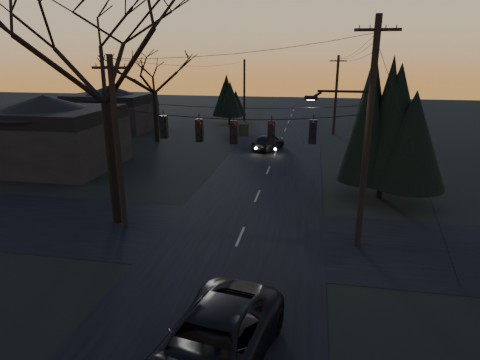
% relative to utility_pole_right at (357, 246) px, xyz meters
% --- Properties ---
extents(main_road, '(8.00, 120.00, 0.02)m').
position_rel_utility_pole_right_xyz_m(main_road, '(-5.50, 10.00, 0.01)').
color(main_road, black).
rests_on(main_road, ground).
extents(cross_road, '(60.00, 7.00, 0.02)m').
position_rel_utility_pole_right_xyz_m(cross_road, '(-5.50, 0.00, 0.01)').
color(cross_road, black).
rests_on(cross_road, ground).
extents(utility_pole_right, '(5.00, 0.30, 10.00)m').
position_rel_utility_pole_right_xyz_m(utility_pole_right, '(0.00, 0.00, 0.00)').
color(utility_pole_right, black).
rests_on(utility_pole_right, ground).
extents(utility_pole_left, '(1.80, 0.30, 8.50)m').
position_rel_utility_pole_right_xyz_m(utility_pole_left, '(-11.50, 0.00, 0.00)').
color(utility_pole_left, black).
rests_on(utility_pole_left, ground).
extents(utility_pole_far_r, '(1.80, 0.30, 8.50)m').
position_rel_utility_pole_right_xyz_m(utility_pole_far_r, '(0.00, 28.00, 0.00)').
color(utility_pole_far_r, black).
rests_on(utility_pole_far_r, ground).
extents(utility_pole_far_l, '(0.30, 0.30, 8.00)m').
position_rel_utility_pole_right_xyz_m(utility_pole_far_l, '(-11.50, 36.00, 0.00)').
color(utility_pole_far_l, black).
rests_on(utility_pole_far_l, ground).
extents(span_signal_assembly, '(11.50, 0.44, 1.63)m').
position_rel_utility_pole_right_xyz_m(span_signal_assembly, '(-5.74, 0.00, 5.21)').
color(span_signal_assembly, black).
rests_on(span_signal_assembly, ground).
extents(bare_tree_left, '(11.22, 11.22, 12.44)m').
position_rel_utility_pole_right_xyz_m(bare_tree_left, '(-12.21, 0.57, 8.70)').
color(bare_tree_left, black).
rests_on(bare_tree_left, ground).
extents(evergreen_right, '(4.79, 4.79, 7.69)m').
position_rel_utility_pole_right_xyz_m(evergreen_right, '(1.98, 7.13, 4.44)').
color(evergreen_right, black).
rests_on(evergreen_right, ground).
extents(bare_tree_dist, '(7.30, 7.30, 9.76)m').
position_rel_utility_pole_right_xyz_m(bare_tree_dist, '(-17.93, 20.74, 6.82)').
color(bare_tree_dist, black).
rests_on(bare_tree_dist, ground).
extents(evergreen_dist, '(3.55, 3.55, 5.75)m').
position_rel_utility_pole_right_xyz_m(evergreen_dist, '(-12.76, 32.46, 3.47)').
color(evergreen_dist, black).
rests_on(evergreen_dist, ground).
extents(house_left_near, '(10.00, 8.00, 5.60)m').
position_rel_utility_pole_right_xyz_m(house_left_near, '(-22.50, 10.00, 2.80)').
color(house_left_near, black).
rests_on(house_left_near, ground).
extents(house_left_far, '(9.00, 7.00, 5.20)m').
position_rel_utility_pole_right_xyz_m(house_left_far, '(-25.50, 26.00, 2.60)').
color(house_left_far, black).
rests_on(house_left_far, ground).
extents(suv_near, '(3.77, 6.37, 1.66)m').
position_rel_utility_pole_right_xyz_m(suv_near, '(-4.70, -8.65, 0.83)').
color(suv_near, black).
rests_on(suv_near, ground).
extents(sedan_oncoming_a, '(3.00, 4.72, 1.50)m').
position_rel_utility_pole_right_xyz_m(sedan_oncoming_a, '(-6.30, 19.06, 0.75)').
color(sedan_oncoming_a, black).
rests_on(sedan_oncoming_a, ground).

